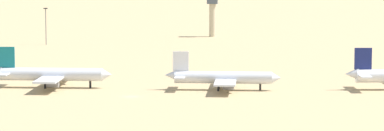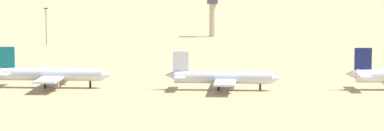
{
  "view_description": "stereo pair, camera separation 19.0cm",
  "coord_description": "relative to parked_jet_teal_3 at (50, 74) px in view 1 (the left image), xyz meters",
  "views": [
    {
      "loc": [
        38.65,
        -269.58,
        40.45
      ],
      "look_at": [
        15.42,
        26.84,
        6.0
      ],
      "focal_mm": 90.16,
      "sensor_mm": 36.0,
      "label": 1
    },
    {
      "loc": [
        38.84,
        -269.57,
        40.45
      ],
      "look_at": [
        15.42,
        26.84,
        6.0
      ],
      "focal_mm": 90.16,
      "sensor_mm": 36.0,
      "label": 2
    }
  ],
  "objects": [
    {
      "name": "parked_jet_white_4",
      "position": [
        52.44,
        -1.19,
        -0.29
      ],
      "size": [
        34.85,
        29.14,
        11.55
      ],
      "rotation": [
        0.0,
        0.0,
        0.01
      ],
      "color": "silver",
      "rests_on": "ground"
    },
    {
      "name": "ground",
      "position": [
        27.12,
        -16.65,
        -4.08
      ],
      "size": [
        4000.0,
        4000.0,
        0.0
      ],
      "primitive_type": "plane",
      "color": "tan"
    },
    {
      "name": "light_pole_mid",
      "position": [
        -33.21,
        137.82,
        5.42
      ],
      "size": [
        1.8,
        0.5,
        16.55
      ],
      "color": "#59595E",
      "rests_on": "ground"
    },
    {
      "name": "parked_jet_teal_3",
      "position": [
        0.0,
        0.0,
        0.0
      ],
      "size": [
        37.61,
        31.49,
        12.45
      ],
      "rotation": [
        0.0,
        0.0,
        0.02
      ],
      "color": "silver",
      "rests_on": "ground"
    },
    {
      "name": "control_tower",
      "position": [
        38.81,
        186.07,
        8.45
      ],
      "size": [
        5.2,
        5.2,
        20.76
      ],
      "color": "#C6B793",
      "rests_on": "ground"
    }
  ]
}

